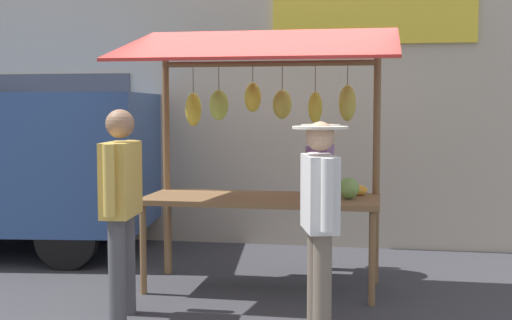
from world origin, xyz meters
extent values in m
plane|color=#38383D|center=(0.00, 0.00, 0.00)|extent=(40.00, 40.00, 0.00)
cube|color=#B2A893|center=(0.00, -2.20, 1.70)|extent=(9.00, 0.25, 3.40)
cube|color=yellow|center=(-0.99, -2.06, 2.75)|extent=(2.40, 0.06, 0.56)
cube|color=#47474C|center=(3.02, -2.07, 1.10)|extent=(1.90, 0.04, 2.10)
cube|color=brown|center=(0.00, 0.00, 0.85)|extent=(2.20, 0.90, 0.05)
cylinder|color=brown|center=(1.04, 0.39, 0.41)|extent=(0.06, 0.06, 0.83)
cylinder|color=brown|center=(-1.04, 0.39, 0.41)|extent=(0.06, 0.06, 0.83)
cylinder|color=brown|center=(1.04, -0.39, 0.41)|extent=(0.06, 0.06, 0.83)
cylinder|color=brown|center=(-1.04, -0.39, 0.41)|extent=(0.06, 0.06, 0.83)
cylinder|color=brown|center=(1.06, -0.40, 1.18)|extent=(0.07, 0.07, 2.35)
cylinder|color=brown|center=(-1.06, -0.40, 1.18)|extent=(0.07, 0.07, 2.35)
cylinder|color=brown|center=(0.00, -0.40, 2.15)|extent=(2.12, 0.06, 0.06)
cube|color=#B72D28|center=(0.00, 0.15, 2.30)|extent=(2.50, 1.46, 0.39)
cylinder|color=brown|center=(-0.78, -0.36, 2.04)|extent=(0.01, 0.01, 0.21)
ellipsoid|color=gold|center=(-0.78, -0.36, 1.76)|extent=(0.20, 0.23, 0.35)
cylinder|color=brown|center=(-0.46, -0.40, 2.01)|extent=(0.01, 0.01, 0.28)
ellipsoid|color=yellow|center=(-0.46, -0.40, 1.72)|extent=(0.17, 0.20, 0.31)
cylinder|color=brown|center=(-0.13, -0.42, 2.02)|extent=(0.01, 0.01, 0.25)
ellipsoid|color=gold|center=(-0.13, -0.42, 1.75)|extent=(0.26, 0.27, 0.29)
cylinder|color=brown|center=(0.16, -0.38, 2.06)|extent=(0.01, 0.01, 0.18)
ellipsoid|color=yellow|center=(0.16, -0.38, 1.82)|extent=(0.24, 0.25, 0.29)
cylinder|color=brown|center=(0.50, -0.38, 2.02)|extent=(0.01, 0.01, 0.25)
ellipsoid|color=#B2CC4C|center=(0.50, -0.38, 1.74)|extent=(0.25, 0.23, 0.31)
cylinder|color=brown|center=(0.77, -0.41, 2.01)|extent=(0.01, 0.01, 0.28)
ellipsoid|color=yellow|center=(0.77, -0.41, 1.70)|extent=(0.16, 0.20, 0.34)
sphere|color=#729E4C|center=(-0.81, 0.02, 0.98)|extent=(0.20, 0.20, 0.20)
ellipsoid|color=gold|center=(-0.90, -0.25, 0.93)|extent=(0.22, 0.20, 0.10)
cylinder|color=navy|center=(-0.50, -0.88, 0.39)|extent=(0.14, 0.14, 0.78)
cylinder|color=navy|center=(-0.47, -0.62, 0.39)|extent=(0.14, 0.14, 0.78)
cube|color=#93669E|center=(-0.49, -0.75, 1.06)|extent=(0.26, 0.49, 0.55)
cylinder|color=#93669E|center=(-0.51, -1.04, 1.08)|extent=(0.09, 0.09, 0.51)
cylinder|color=#93669E|center=(-0.46, -0.46, 1.08)|extent=(0.09, 0.09, 0.51)
sphere|color=tan|center=(-0.49, -0.75, 1.47)|extent=(0.21, 0.21, 0.21)
cylinder|color=beige|center=(-0.49, -0.75, 1.53)|extent=(0.41, 0.41, 0.02)
cylinder|color=#4C4C51|center=(0.94, 1.27, 0.42)|extent=(0.14, 0.14, 0.85)
cylinder|color=#4C4C51|center=(0.97, 0.99, 0.42)|extent=(0.14, 0.14, 0.85)
cube|color=gold|center=(0.96, 1.13, 1.15)|extent=(0.26, 0.53, 0.60)
cylinder|color=gold|center=(0.93, 1.44, 1.17)|extent=(0.09, 0.09, 0.55)
cylinder|color=gold|center=(0.99, 0.81, 1.17)|extent=(0.09, 0.09, 0.55)
sphere|color=#8C664C|center=(0.96, 1.13, 1.59)|extent=(0.23, 0.23, 0.23)
cylinder|color=#726656|center=(-0.69, 1.37, 0.40)|extent=(0.14, 0.14, 0.80)
cylinder|color=#726656|center=(-0.62, 1.11, 0.40)|extent=(0.14, 0.14, 0.80)
cube|color=silver|center=(-0.65, 1.24, 1.08)|extent=(0.34, 0.52, 0.57)
cylinder|color=silver|center=(-0.73, 1.53, 1.11)|extent=(0.09, 0.09, 0.52)
cylinder|color=silver|center=(-0.58, 0.95, 1.11)|extent=(0.09, 0.09, 0.52)
sphere|color=tan|center=(-0.65, 1.24, 1.51)|extent=(0.22, 0.22, 0.22)
cylinder|color=beige|center=(-0.65, 1.24, 1.57)|extent=(0.42, 0.42, 0.02)
cylinder|color=black|center=(2.17, -0.40, 0.33)|extent=(0.68, 0.26, 0.66)
cylinder|color=black|center=(2.37, -2.05, 0.33)|extent=(0.68, 0.26, 0.66)
camera|label=1|loc=(-1.10, 6.38, 1.73)|focal=48.53mm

